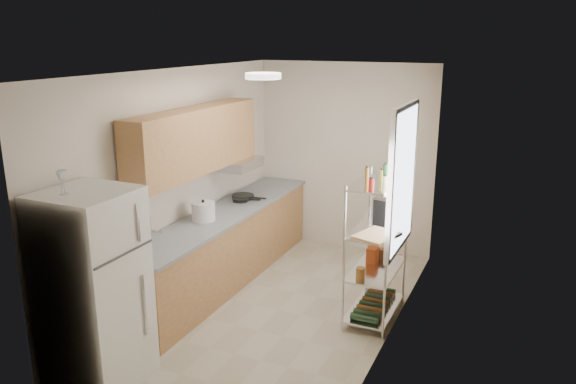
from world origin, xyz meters
name	(u,v)px	position (x,y,z in m)	size (l,w,h in m)	color
room	(277,198)	(0.00, 0.00, 1.30)	(2.52, 4.42, 2.62)	#B4AB92
counter_run	(225,246)	(-0.92, 0.44, 0.45)	(0.63, 3.51, 0.90)	tan
upper_cabinets	(195,140)	(-1.05, 0.10, 1.81)	(0.33, 2.20, 0.72)	tan
range_hood	(236,163)	(-1.00, 0.90, 1.39)	(0.50, 0.60, 0.12)	#B7BABC
window	(403,179)	(1.23, 0.35, 1.55)	(0.06, 1.00, 1.46)	white
bakers_rack	(378,219)	(1.00, 0.30, 1.11)	(0.45, 0.90, 1.73)	silver
ceiling_dome	(263,76)	(0.00, -0.30, 2.57)	(0.34, 0.34, 0.06)	white
refrigerator	(94,289)	(-0.87, -1.80, 0.86)	(0.71, 0.71, 1.73)	white
wine_glass_a	(63,182)	(-0.94, -1.94, 1.83)	(0.07, 0.07, 0.20)	silver
wine_glass_b	(61,183)	(-0.93, -1.97, 1.83)	(0.07, 0.07, 0.19)	silver
rice_cooker	(203,211)	(-0.96, 0.06, 1.01)	(0.26, 0.26, 0.21)	silver
frying_pan_large	(243,197)	(-0.98, 1.03, 0.92)	(0.29, 0.29, 0.05)	black
frying_pan_small	(240,200)	(-0.94, 0.90, 0.92)	(0.20, 0.20, 0.04)	black
cutting_board	(377,236)	(1.07, 0.03, 1.03)	(0.33, 0.43, 0.03)	tan
espresso_machine	(385,209)	(1.01, 0.55, 1.15)	(0.16, 0.24, 0.28)	black
storage_bag	(373,255)	(0.92, 0.45, 0.64)	(0.10, 0.14, 0.16)	#A53B14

